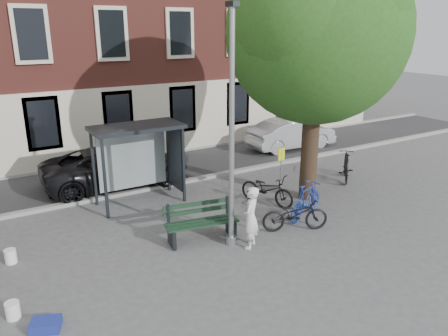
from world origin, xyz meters
name	(u,v)px	position (x,y,z in m)	size (l,w,h in m)	color
ground	(231,244)	(0.00, 0.00, 0.00)	(90.00, 90.00, 0.00)	#4C4C4F
road	(138,173)	(0.00, 7.00, 0.01)	(40.00, 4.00, 0.01)	#28282B
curb_near	(157,187)	(0.00, 5.00, 0.06)	(40.00, 0.25, 0.12)	gray
curb_far	(121,159)	(0.00, 9.00, 0.06)	(40.00, 0.25, 0.12)	gray
lamppost	(232,144)	(0.00, 0.00, 2.78)	(0.28, 0.35, 6.11)	#9EA0A3
tree_right	(320,25)	(4.01, 1.38, 5.62)	(5.76, 5.60, 8.20)	black
bus_shelter	(148,145)	(-0.61, 4.11, 1.92)	(2.85, 1.45, 2.62)	#1E2328
painter	(251,218)	(0.36, -0.39, 0.84)	(0.61, 0.40, 1.68)	silver
bench	(201,224)	(-0.55, 0.66, 0.47)	(2.05, 0.98, 1.02)	#1E2328
bike_a	(295,214)	(2.00, -0.23, 0.50)	(0.66, 1.89, 0.99)	black
bike_b	(306,200)	(2.87, 0.30, 0.55)	(0.52, 1.84, 1.10)	navy
bike_c	(267,189)	(2.50, 1.77, 0.51)	(0.68, 1.95, 1.02)	black
bike_d	(346,166)	(6.50, 2.14, 0.55)	(0.52, 1.84, 1.10)	black
car_dark	(116,166)	(-1.12, 6.07, 0.72)	(2.40, 5.21, 1.45)	black
car_silver	(292,134)	(7.68, 6.77, 0.72)	(1.51, 4.34, 1.43)	#A1A4A8
blue_crate	(46,325)	(-4.90, -1.09, 0.10)	(0.55, 0.40, 0.20)	navy
bucket_a	(13,310)	(-5.38, -0.39, 0.18)	(0.28, 0.28, 0.36)	white
bucket_c	(10,256)	(-5.16, 2.00, 0.18)	(0.28, 0.28, 0.36)	white
notice_sign	(281,163)	(3.00, 1.72, 1.33)	(0.32, 0.10, 1.85)	#9EA0A3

